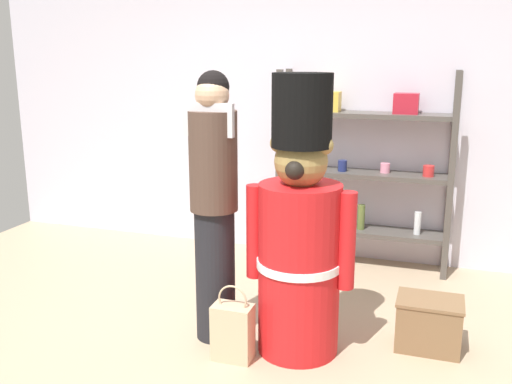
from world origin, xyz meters
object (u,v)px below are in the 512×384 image
object	(u,v)px
teddy_bear_guard	(300,238)
person_shopper	(214,202)
display_crate	(429,323)
shopping_bag	(233,331)
merchandise_shelf	(364,166)

from	to	relation	value
teddy_bear_guard	person_shopper	xyz separation A→B (m)	(-0.55, -0.00, 0.18)
teddy_bear_guard	person_shopper	world-z (taller)	person_shopper
person_shopper	display_crate	world-z (taller)	person_shopper
person_shopper	shopping_bag	distance (m)	0.80
teddy_bear_guard	display_crate	bearing A→B (deg)	19.68
shopping_bag	teddy_bear_guard	bearing A→B (deg)	35.07
shopping_bag	display_crate	world-z (taller)	shopping_bag
merchandise_shelf	shopping_bag	distance (m)	2.08
merchandise_shelf	teddy_bear_guard	size ratio (longest dim) A/B	0.99
person_shopper	merchandise_shelf	bearing A→B (deg)	67.00
teddy_bear_guard	shopping_bag	distance (m)	0.70
teddy_bear_guard	shopping_bag	xyz separation A→B (m)	(-0.34, -0.24, -0.56)
merchandise_shelf	shopping_bag	world-z (taller)	merchandise_shelf
merchandise_shelf	display_crate	bearing A→B (deg)	-65.40
shopping_bag	merchandise_shelf	bearing A→B (deg)	75.37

